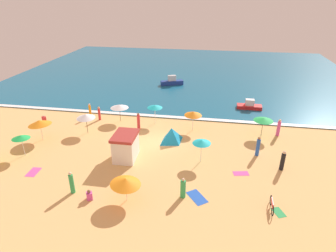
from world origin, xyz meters
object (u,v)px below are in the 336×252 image
at_px(beach_umbrella_6, 21,137).
at_px(beachgoer_11, 258,147).
at_px(beach_tent, 172,135).
at_px(parked_bicycle, 272,205).
at_px(beach_umbrella_3, 40,122).
at_px(beachgoer_4, 90,111).
at_px(beach_umbrella_5, 119,106).
at_px(beachgoer_1, 283,161).
at_px(small_boat_0, 249,106).
at_px(beachgoer_8, 279,128).
at_px(beachgoer_6, 130,136).
at_px(beach_umbrella_9, 126,181).
at_px(lifeguard_cabana, 126,146).
at_px(beach_umbrella_8, 193,113).
at_px(beachgoer_7, 183,188).
at_px(beachgoer_10, 89,195).
at_px(beachgoer_9, 99,113).
at_px(small_boat_1, 172,82).
at_px(beach_umbrella_2, 86,116).
at_px(beach_umbrella_7, 264,119).
at_px(beachgoer_5, 44,119).
at_px(beachgoer_0, 139,121).
at_px(beach_umbrella_4, 155,107).
at_px(beachgoer_3, 72,183).
at_px(beach_umbrella_0, 202,142).

relative_size(beach_umbrella_6, beachgoer_11, 1.11).
xyz_separation_m(beach_tent, parked_bicycle, (8.45, -8.61, -0.36)).
distance_m(beach_umbrella_3, beachgoer_4, 6.74).
relative_size(beach_umbrella_5, beachgoer_1, 1.30).
bearing_deg(small_boat_0, beachgoer_8, -72.00).
xyz_separation_m(beach_umbrella_5, beachgoer_6, (2.71, -5.04, -1.03)).
distance_m(beach_umbrella_6, beachgoer_11, 21.60).
relative_size(beach_umbrella_6, beach_umbrella_9, 0.81).
bearing_deg(beach_tent, small_boat_0, 50.36).
xyz_separation_m(beachgoer_4, beachgoer_11, (18.83, -5.65, 0.05)).
xyz_separation_m(lifeguard_cabana, beach_umbrella_8, (5.44, 6.78, 0.74)).
xyz_separation_m(beach_umbrella_6, small_boat_0, (21.55, 15.23, -1.42)).
height_order(beach_umbrella_5, beachgoer_7, beach_umbrella_5).
bearing_deg(beachgoer_11, beachgoer_7, -130.80).
bearing_deg(beachgoer_10, beachgoer_11, 33.42).
bearing_deg(beachgoer_9, small_boat_1, 66.91).
xyz_separation_m(beach_umbrella_2, beach_umbrella_5, (2.52, 3.52, -0.08)).
distance_m(beach_umbrella_7, beachgoer_5, 24.45).
xyz_separation_m(beach_umbrella_7, beach_umbrella_8, (-7.25, 0.19, 0.05)).
height_order(beach_umbrella_2, beachgoer_5, beach_umbrella_2).
height_order(beachgoer_0, beachgoer_7, beachgoer_0).
bearing_deg(beach_tent, beachgoer_1, -18.56).
bearing_deg(beach_umbrella_4, beachgoer_9, -178.57).
bearing_deg(beachgoer_1, beachgoer_8, 83.08).
bearing_deg(beachgoer_4, beachgoer_8, -3.10).
relative_size(beach_umbrella_8, beachgoer_4, 1.45).
xyz_separation_m(beach_umbrella_8, beachgoer_3, (-7.96, -12.20, -1.11)).
bearing_deg(beachgoer_4, beachgoer_6, -39.34).
bearing_deg(parked_bicycle, beach_umbrella_8, 119.59).
relative_size(beach_umbrella_6, beachgoer_10, 2.57).
height_order(parked_bicycle, beachgoer_0, beachgoer_0).
bearing_deg(beachgoer_9, beach_umbrella_4, 1.43).
bearing_deg(beachgoer_4, beach_umbrella_5, -4.98).
bearing_deg(beach_umbrella_6, beachgoer_10, -29.51).
distance_m(beachgoer_7, beachgoer_11, 9.30).
bearing_deg(beachgoer_0, beach_umbrella_8, 6.27).
bearing_deg(beachgoer_4, beachgoer_5, -154.02).
bearing_deg(beach_umbrella_2, beachgoer_9, 89.80).
height_order(beach_umbrella_3, beachgoer_6, beach_umbrella_3).
bearing_deg(beach_umbrella_3, beachgoer_4, 67.53).
xyz_separation_m(beach_umbrella_7, beach_tent, (-9.12, -2.78, -1.18)).
distance_m(beach_umbrella_0, beach_umbrella_7, 8.50).
bearing_deg(beach_umbrella_6, beach_umbrella_5, 54.82).
bearing_deg(beachgoer_9, beach_umbrella_8, -4.68).
height_order(beachgoer_8, small_boat_1, beachgoer_8).
bearing_deg(beachgoer_0, beachgoer_4, 162.81).
xyz_separation_m(beachgoer_9, small_boat_0, (17.76, 6.42, -0.33)).
distance_m(beach_umbrella_2, small_boat_0, 20.35).
height_order(beach_umbrella_5, small_boat_1, beach_umbrella_5).
relative_size(beachgoer_11, small_boat_1, 0.52).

